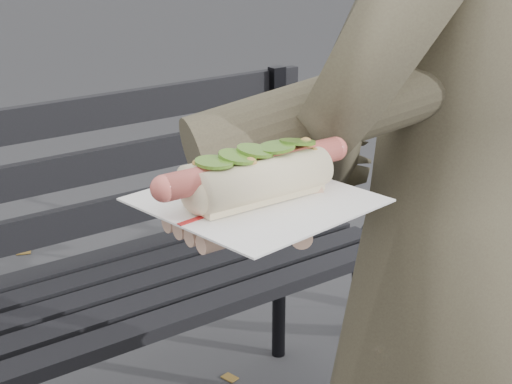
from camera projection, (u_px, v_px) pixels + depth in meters
park_bench at (65, 269)px, 1.75m from camera, size 1.50×0.44×0.88m
person at (445, 255)px, 1.11m from camera, size 0.66×0.49×1.65m
held_hotdog at (360, 116)px, 0.89m from camera, size 0.63×0.30×0.20m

